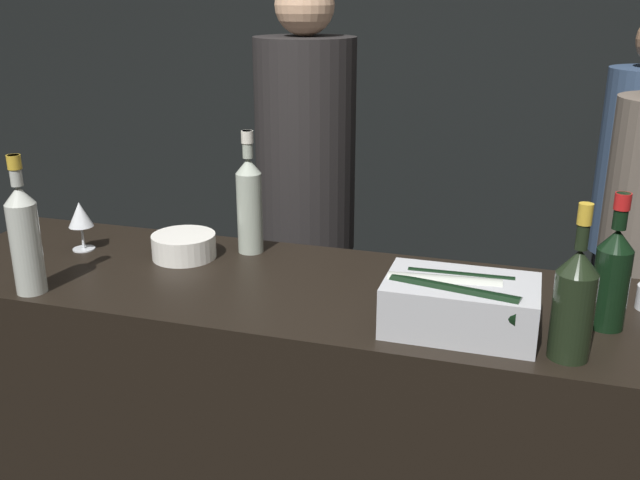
% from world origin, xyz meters
% --- Properties ---
extents(wall_back_chalkboard, '(6.40, 0.06, 2.80)m').
position_xyz_m(wall_back_chalkboard, '(0.00, 2.33, 1.40)').
color(wall_back_chalkboard, black).
rests_on(wall_back_chalkboard, ground_plane).
extents(bar_counter, '(2.20, 0.61, 1.06)m').
position_xyz_m(bar_counter, '(0.00, 0.31, 0.53)').
color(bar_counter, black).
rests_on(bar_counter, ground_plane).
extents(ice_bin_with_bottles, '(0.34, 0.22, 0.13)m').
position_xyz_m(ice_bin_with_bottles, '(0.38, 0.16, 1.13)').
color(ice_bin_with_bottles, '#B7BABF').
rests_on(ice_bin_with_bottles, bar_counter).
extents(bowl_white, '(0.18, 0.18, 0.07)m').
position_xyz_m(bowl_white, '(-0.43, 0.40, 1.10)').
color(bowl_white, silver).
rests_on(bowl_white, bar_counter).
extents(wine_glass, '(0.07, 0.07, 0.15)m').
position_xyz_m(wine_glass, '(-0.76, 0.37, 1.16)').
color(wine_glass, silver).
rests_on(wine_glass, bar_counter).
extents(rose_wine_bottle, '(0.08, 0.08, 0.36)m').
position_xyz_m(rose_wine_bottle, '(-0.69, 0.06, 1.21)').
color(rose_wine_bottle, '#B2B7AD').
rests_on(rose_wine_bottle, bar_counter).
extents(red_wine_bottle_burgundy, '(0.08, 0.08, 0.32)m').
position_xyz_m(red_wine_bottle_burgundy, '(0.71, 0.27, 1.19)').
color(red_wine_bottle_burgundy, black).
rests_on(red_wine_bottle_burgundy, bar_counter).
extents(champagne_bottle, '(0.09, 0.09, 0.34)m').
position_xyz_m(champagne_bottle, '(0.62, 0.10, 1.19)').
color(champagne_bottle, black).
rests_on(champagne_bottle, bar_counter).
extents(white_wine_bottle, '(0.08, 0.08, 0.36)m').
position_xyz_m(white_wine_bottle, '(-0.27, 0.51, 1.21)').
color(white_wine_bottle, '#9EA899').
rests_on(white_wine_bottle, bar_counter).
extents(person_blond_tee, '(0.37, 0.37, 1.73)m').
position_xyz_m(person_blond_tee, '(0.94, 1.65, 0.96)').
color(person_blond_tee, black).
rests_on(person_blond_tee, ground_plane).
extents(person_grey_polo, '(0.37, 0.37, 1.86)m').
position_xyz_m(person_grey_polo, '(-0.30, 1.12, 1.04)').
color(person_grey_polo, black).
rests_on(person_grey_polo, ground_plane).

